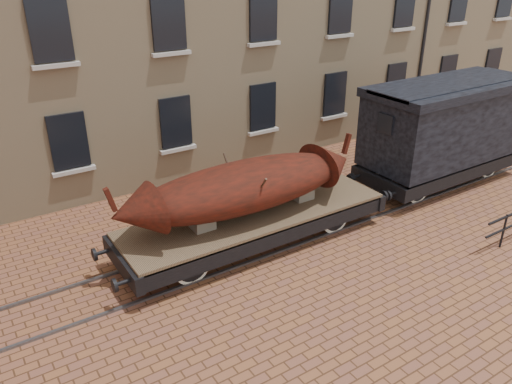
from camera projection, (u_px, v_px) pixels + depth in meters
ground at (326, 220)px, 15.08m from camera, size 90.00×90.00×0.00m
rail_track at (326, 219)px, 15.07m from camera, size 30.00×1.52×0.06m
flatcar_wagon at (255, 219)px, 13.49m from camera, size 8.38×2.27×1.26m
iron_boat at (244, 186)px, 12.87m from camera, size 7.12×2.07×1.68m
goods_van at (447, 121)px, 16.64m from camera, size 6.86×2.50×3.55m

